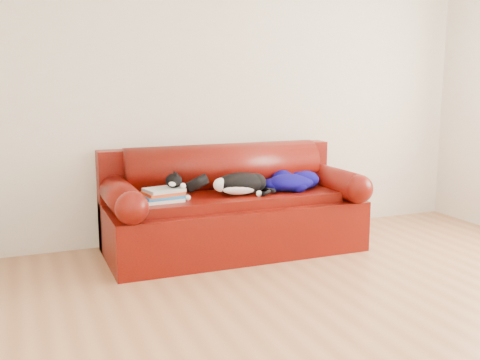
# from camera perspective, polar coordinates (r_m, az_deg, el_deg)

# --- Properties ---
(ground) EXTENTS (4.50, 4.50, 0.00)m
(ground) POSITION_cam_1_polar(r_m,az_deg,el_deg) (3.67, 12.83, -12.88)
(ground) COLOR #95613B
(ground) RESTS_ON ground
(room_shell) EXTENTS (4.52, 4.02, 2.61)m
(room_shell) POSITION_cam_1_polar(r_m,az_deg,el_deg) (3.48, 15.50, 13.84)
(room_shell) COLOR beige
(room_shell) RESTS_ON ground
(sofa_base) EXTENTS (2.10, 0.90, 0.50)m
(sofa_base) POSITION_cam_1_polar(r_m,az_deg,el_deg) (4.71, -0.66, -4.39)
(sofa_base) COLOR #360202
(sofa_base) RESTS_ON ground
(sofa_back) EXTENTS (2.10, 1.01, 0.88)m
(sofa_back) POSITION_cam_1_polar(r_m,az_deg,el_deg) (4.87, -1.70, -0.25)
(sofa_back) COLOR #360202
(sofa_back) RESTS_ON ground
(book_stack) EXTENTS (0.32, 0.27, 0.10)m
(book_stack) POSITION_cam_1_polar(r_m,az_deg,el_deg) (4.35, -7.84, -1.51)
(book_stack) COLOR silver
(book_stack) RESTS_ON sofa_base
(cat) EXTENTS (0.63, 0.27, 0.23)m
(cat) POSITION_cam_1_polar(r_m,az_deg,el_deg) (4.53, -0.03, -0.44)
(cat) COLOR black
(cat) RESTS_ON sofa_base
(blanket) EXTENTS (0.61, 0.51, 0.16)m
(blanket) POSITION_cam_1_polar(r_m,az_deg,el_deg) (4.79, 5.16, -0.14)
(blanket) COLOR #060249
(blanket) RESTS_ON sofa_base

